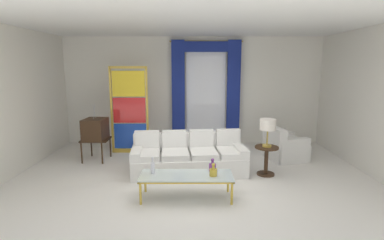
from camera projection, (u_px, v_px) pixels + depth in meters
The scene contains 17 objects.
ground_plane at pixel (193, 182), 5.79m from camera, with size 16.00×16.00×0.00m, color white.
wall_rear at pixel (193, 91), 8.53m from camera, with size 8.00×0.12×3.00m, color white.
wall_left at pixel (14, 101), 6.12m from camera, with size 0.12×7.00×3.00m, color white.
wall_right at pixel (372, 101), 6.11m from camera, with size 0.12×7.00×3.00m, color white.
ceiling_slab at pixel (193, 25), 6.04m from camera, with size 8.00×7.60×0.04m, color white.
curtained_window at pixel (206, 83), 8.33m from camera, with size 2.00×0.17×2.70m.
couch_white_long at pixel (189, 158), 6.30m from camera, with size 2.41×1.13×0.86m.
coffee_table at pixel (187, 177), 5.02m from camera, with size 1.55×0.58×0.41m.
bottle_blue_decanter at pixel (213, 167), 5.18m from camera, with size 0.12×0.12×0.23m.
bottle_crystal_tall at pixel (214, 172), 4.96m from camera, with size 0.13×0.13×0.22m.
bottle_amber_squat at pixel (153, 167), 5.05m from camera, with size 0.07×0.07×0.29m.
vintage_tv at pixel (95, 130), 7.00m from camera, with size 0.62×0.63×1.35m.
armchair_white at pixel (284, 148), 7.12m from camera, with size 0.99×0.97×0.80m.
stained_glass_divider at pixel (130, 112), 7.56m from camera, with size 0.95×0.05×2.20m.
peacock_figurine at pixel (142, 148), 7.33m from camera, with size 0.44×0.60×0.50m.
round_side_table at pixel (267, 158), 6.10m from camera, with size 0.48×0.48×0.59m.
table_lamp_brass at pixel (268, 126), 5.98m from camera, with size 0.32×0.32×0.57m.
Camera 1 is at (-0.02, -5.48, 2.22)m, focal length 28.01 mm.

